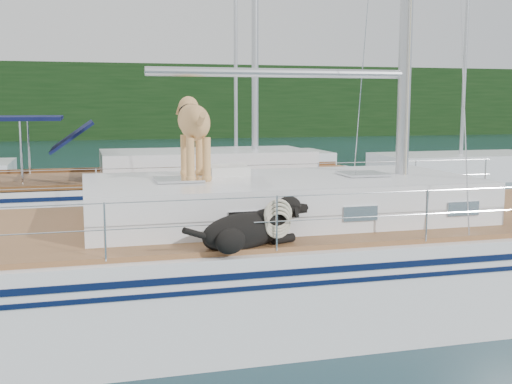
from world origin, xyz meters
name	(u,v)px	position (x,y,z in m)	size (l,w,h in m)	color
ground	(224,312)	(0.00, 0.00, 0.00)	(120.00, 120.00, 0.00)	black
tree_line	(103,102)	(0.00, 45.00, 3.00)	(90.00, 3.00, 6.00)	black
shore_bank	(104,131)	(0.00, 46.20, 0.60)	(92.00, 1.00, 1.20)	#595147
main_sailboat	(230,262)	(0.09, 0.00, 0.69)	(12.00, 3.98, 14.01)	white
neighbor_sailboat	(160,198)	(-0.07, 6.58, 0.63)	(11.00, 3.50, 13.30)	white
bg_boat_center	(236,165)	(4.00, 16.00, 0.45)	(7.20, 3.00, 11.65)	white
bg_boat_east	(460,167)	(12.00, 13.00, 0.46)	(6.40, 3.00, 11.65)	white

